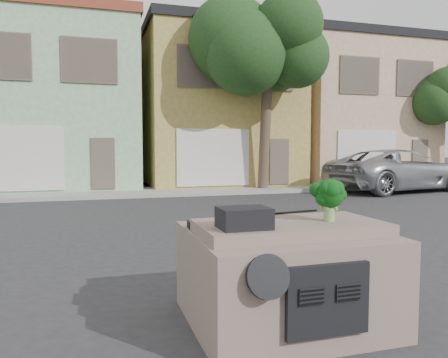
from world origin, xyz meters
name	(u,v)px	position (x,y,z in m)	size (l,w,h in m)	color
ground_plane	(211,256)	(0.00, 0.00, 0.00)	(120.00, 120.00, 0.00)	#303033
sidewalk	(143,192)	(0.00, 10.50, 0.07)	(40.00, 3.00, 0.15)	gray
townhouse_mint	(56,106)	(-3.50, 14.50, 3.77)	(7.20, 8.20, 7.55)	#93C090
townhouse_tan	(212,110)	(4.00, 14.50, 3.77)	(7.20, 8.20, 7.55)	#AB944A
townhouse_beige	(341,113)	(11.50, 14.50, 3.77)	(7.20, 8.20, 7.55)	tan
silver_pickup	(397,191)	(10.59, 8.44, 0.00)	(2.98, 6.45, 1.79)	#A8AAAE
tree_near	(265,90)	(5.00, 9.80, 4.25)	(4.40, 4.00, 8.50)	#1F3F19
car_dashboard	(283,271)	(0.00, -3.00, 0.56)	(2.00, 1.80, 1.12)	#7C685D
instrument_hump	(244,218)	(-0.58, -3.35, 1.22)	(0.48, 0.38, 0.20)	black
wiper_arm	(292,212)	(0.28, -2.62, 1.13)	(0.70, 0.03, 0.02)	black
broccoli	(329,199)	(0.41, -3.23, 1.35)	(0.37, 0.37, 0.46)	#09360C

